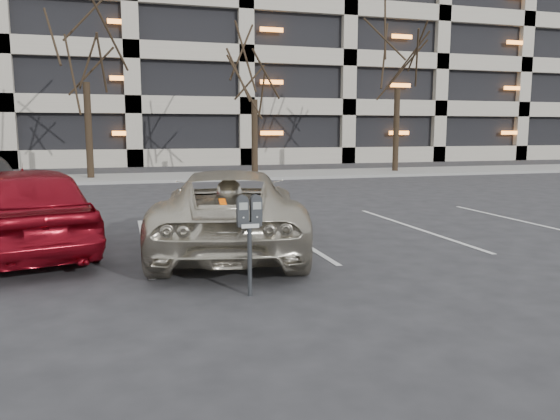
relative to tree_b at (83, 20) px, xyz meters
The scene contains 10 objects.
ground 17.50m from the tree_b, 79.38° to the right, with size 140.00×140.00×0.00m, color #28282B.
sidewalk 7.03m from the tree_b, ahead, with size 80.00×4.00×0.12m, color gray.
stall_lines 15.21m from the tree_b, 83.34° to the right, with size 16.90×5.20×0.00m.
parking_garage 23.48m from the tree_b, 49.94° to the left, with size 52.00×20.00×19.00m.
tree_b is the anchor object (origin of this frame).
tree_c 7.06m from the tree_b, ahead, with size 3.33×3.33×7.57m.
tree_d 14.00m from the tree_b, ahead, with size 3.95×3.95×8.99m.
parking_meter 18.44m from the tree_b, 81.05° to the right, with size 0.32×0.13×1.25m.
suv_silver 16.05m from the tree_b, 78.40° to the right, with size 3.31×5.41×1.41m.
car_red 15.11m from the tree_b, 91.28° to the right, with size 1.81×4.49×1.53m, color maroon.
Camera 1 is at (-1.74, -7.88, 2.06)m, focal length 35.00 mm.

